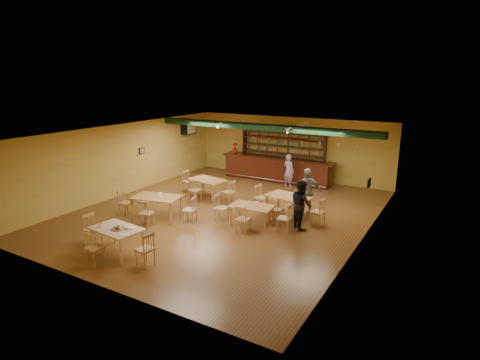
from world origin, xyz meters
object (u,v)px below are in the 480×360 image
Objects in this scene: bar_counter at (277,169)px; patron_right_a at (301,204)px; patron_bar at (289,171)px; dining_table_c at (157,208)px; dining_table_a at (208,188)px; near_table at (117,241)px; dining_table_d at (252,216)px; dining_table_b at (288,206)px.

patron_right_a is at bearing -57.60° from bar_counter.
patron_bar is 0.94× the size of patron_right_a.
dining_table_c is at bearing 63.68° from patron_right_a.
dining_table_a is 0.99× the size of patron_bar.
patron_bar is at bearing -18.39° from patron_right_a.
near_table is 5.86m from patron_right_a.
near_table is (-0.48, -9.64, -0.18)m from bar_counter.
dining_table_d is at bearing 5.82° from dining_table_c.
dining_table_d is (3.15, -1.95, -0.03)m from dining_table_a.
dining_table_d is at bearing -20.20° from dining_table_a.
near_table is (0.89, -5.77, 0.01)m from dining_table_a.
patron_right_a is (1.49, 0.66, 0.46)m from dining_table_d.
patron_bar is at bearing -40.44° from bar_counter.
dining_table_c is at bearing 115.60° from near_table.
dining_table_b is 1.06× the size of near_table.
dining_table_a is 0.93× the size of patron_right_a.
near_table is at bearing 100.33° from patron_bar.
dining_table_c reaches higher than dining_table_a.
bar_counter is 4.11m from dining_table_a.
bar_counter is at bearing 102.85° from dining_table_d.
dining_table_d is 0.98× the size of near_table.
dining_table_b is 1.61m from dining_table_d.
near_table is 0.94× the size of patron_bar.
dining_table_b reaches higher than dining_table_a.
dining_table_d is at bearing -72.95° from bar_counter.
near_table is at bearing -83.17° from dining_table_c.
dining_table_b is at bearing 60.34° from dining_table_d.
dining_table_a is 5.84m from near_table.
dining_table_b is 6.05m from near_table.
dining_table_d is 4.44m from near_table.
dining_table_d is (3.23, 1.07, -0.05)m from dining_table_c.
patron_bar is (0.97, -0.83, 0.20)m from bar_counter.
dining_table_a is at bearing 27.98° from patron_right_a.
bar_counter is 9.66m from near_table.
dining_table_b is at bearing 4.24° from dining_table_a.
dining_table_d is at bearing -104.08° from dining_table_b.
patron_bar is (-0.82, 5.00, 0.41)m from dining_table_d.
dining_table_a is 3.70m from dining_table_d.
bar_counter is 3.86× the size of near_table.
dining_table_d is at bearing 118.92° from patron_bar.
dining_table_a is 3.02m from dining_table_c.
patron_bar reaches higher than dining_table_a.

